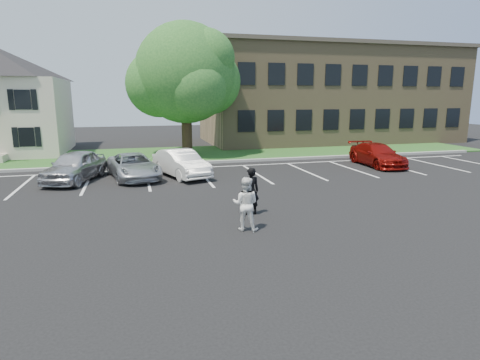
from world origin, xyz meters
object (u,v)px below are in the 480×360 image
(man_white_shirt, at_px, (246,204))
(car_silver_west, at_px, (75,166))
(car_red_compact, at_px, (377,155))
(car_silver_minivan, at_px, (134,166))
(tree, at_px, (186,76))
(man_black_suit, at_px, (251,191))
(car_white_sedan, at_px, (181,163))
(office_building, at_px, (329,94))

(man_white_shirt, xyz_separation_m, car_silver_west, (-5.93, 9.03, -0.09))
(car_silver_west, height_order, car_red_compact, car_silver_west)
(car_red_compact, bearing_deg, man_white_shirt, -136.75)
(car_silver_minivan, distance_m, car_red_compact, 13.83)
(man_white_shirt, height_order, car_silver_west, man_white_shirt)
(man_white_shirt, distance_m, car_red_compact, 13.98)
(tree, relative_size, man_black_suit, 5.33)
(car_silver_minivan, bearing_deg, car_silver_west, 167.61)
(car_white_sedan, bearing_deg, car_silver_west, 158.53)
(car_silver_west, height_order, car_silver_minivan, car_silver_west)
(tree, bearing_deg, man_white_shirt, -91.83)
(car_silver_minivan, relative_size, car_red_compact, 1.00)
(office_building, distance_m, car_silver_west, 24.46)
(car_silver_minivan, height_order, car_red_compact, car_red_compact)
(office_building, distance_m, man_white_shirt, 26.80)
(man_white_shirt, height_order, car_white_sedan, man_white_shirt)
(man_white_shirt, height_order, car_silver_minivan, man_white_shirt)
(tree, distance_m, car_red_compact, 13.24)
(man_black_suit, xyz_separation_m, car_white_sedan, (-1.50, 7.28, -0.14))
(car_silver_west, bearing_deg, tree, 67.62)
(car_white_sedan, relative_size, car_red_compact, 0.93)
(tree, height_order, man_black_suit, tree)
(car_silver_minivan, bearing_deg, tree, 51.57)
(man_white_shirt, xyz_separation_m, car_white_sedan, (-0.88, 8.83, -0.14))
(tree, height_order, man_white_shirt, tree)
(man_white_shirt, relative_size, car_silver_minivan, 0.37)
(car_silver_minivan, relative_size, car_white_sedan, 1.07)
(tree, xyz_separation_m, car_silver_west, (-6.44, -7.23, -4.62))
(man_white_shirt, bearing_deg, car_white_sedan, -59.13)
(car_silver_west, distance_m, car_white_sedan, 5.05)
(office_building, height_order, car_white_sedan, office_building)
(car_white_sedan, bearing_deg, car_red_compact, -17.78)
(car_white_sedan, bearing_deg, tree, 60.19)
(car_silver_west, relative_size, car_silver_minivan, 0.97)
(man_black_suit, distance_m, car_silver_west, 9.95)
(tree, distance_m, car_white_sedan, 8.89)
(office_building, distance_m, tree, 15.10)
(man_white_shirt, bearing_deg, office_building, -97.18)
(office_building, height_order, car_red_compact, office_building)
(office_building, relative_size, car_silver_minivan, 5.06)
(tree, bearing_deg, car_silver_minivan, -117.13)
(car_silver_west, distance_m, car_red_compact, 16.54)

